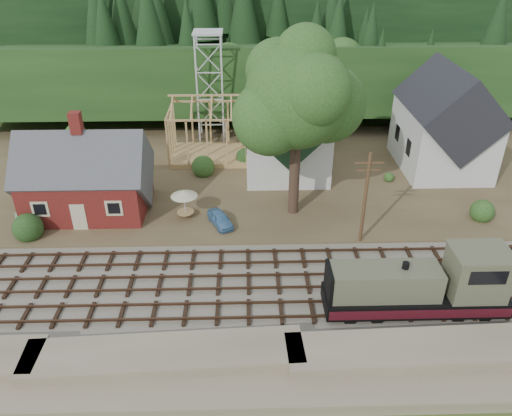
{
  "coord_description": "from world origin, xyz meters",
  "views": [
    {
      "loc": [
        -2.31,
        -28.15,
        22.73
      ],
      "look_at": [
        -1.39,
        6.0,
        3.0
      ],
      "focal_mm": 35.0,
      "sensor_mm": 36.0,
      "label": 1
    }
  ],
  "objects_px": {
    "car_red": "(442,169)",
    "car_blue": "(220,219)",
    "patio_set": "(184,195)",
    "locomotive": "(424,287)",
    "car_green": "(36,214)"
  },
  "relations": [
    {
      "from": "car_green",
      "to": "car_red",
      "type": "height_order",
      "value": "car_red"
    },
    {
      "from": "locomotive",
      "to": "car_blue",
      "type": "height_order",
      "value": "locomotive"
    },
    {
      "from": "car_green",
      "to": "patio_set",
      "type": "height_order",
      "value": "patio_set"
    },
    {
      "from": "patio_set",
      "to": "locomotive",
      "type": "bearing_deg",
      "value": -36.5
    },
    {
      "from": "locomotive",
      "to": "car_blue",
      "type": "xyz_separation_m",
      "value": [
        -13.63,
        10.93,
        -1.22
      ]
    },
    {
      "from": "car_green",
      "to": "patio_set",
      "type": "xyz_separation_m",
      "value": [
        12.81,
        0.13,
        1.64
      ]
    },
    {
      "from": "car_green",
      "to": "car_red",
      "type": "relative_size",
      "value": 0.73
    },
    {
      "from": "car_blue",
      "to": "patio_set",
      "type": "distance_m",
      "value": 3.75
    },
    {
      "from": "car_red",
      "to": "car_blue",
      "type": "bearing_deg",
      "value": 140.13
    },
    {
      "from": "car_blue",
      "to": "car_green",
      "type": "distance_m",
      "value": 15.94
    },
    {
      "from": "locomotive",
      "to": "car_blue",
      "type": "relative_size",
      "value": 3.54
    },
    {
      "from": "car_blue",
      "to": "patio_set",
      "type": "bearing_deg",
      "value": 129.82
    },
    {
      "from": "car_blue",
      "to": "car_red",
      "type": "bearing_deg",
      "value": -3.29
    },
    {
      "from": "car_blue",
      "to": "car_red",
      "type": "xyz_separation_m",
      "value": [
        22.1,
        8.95,
        0.07
      ]
    },
    {
      "from": "locomotive",
      "to": "car_green",
      "type": "relative_size",
      "value": 3.53
    }
  ]
}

